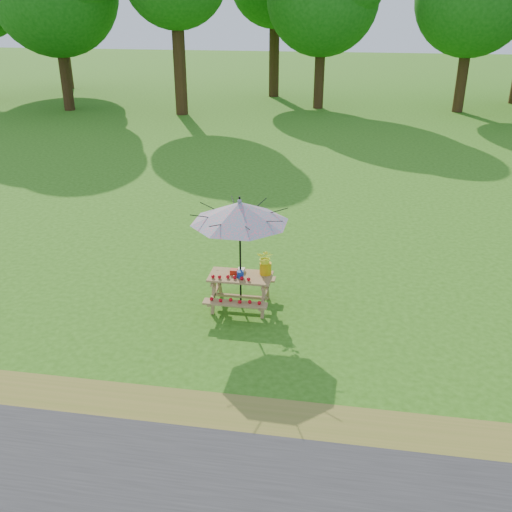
# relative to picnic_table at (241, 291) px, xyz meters

# --- Properties ---
(ground) EXTENTS (120.00, 120.00, 0.00)m
(ground) POSITION_rel_picnic_table_xyz_m (4.09, -0.50, -0.33)
(ground) COLOR #2E6212
(ground) RESTS_ON ground
(drygrass_strip) EXTENTS (120.00, 1.20, 0.01)m
(drygrass_strip) POSITION_rel_picnic_table_xyz_m (4.09, -3.30, -0.32)
(drygrass_strip) COLOR olive
(drygrass_strip) RESTS_ON ground
(picnic_table) EXTENTS (1.20, 1.32, 0.67)m
(picnic_table) POSITION_rel_picnic_table_xyz_m (0.00, 0.00, 0.00)
(picnic_table) COLOR olive
(picnic_table) RESTS_ON ground
(patio_umbrella) EXTENTS (2.37, 2.37, 2.25)m
(patio_umbrella) POSITION_rel_picnic_table_xyz_m (0.00, 0.00, 1.62)
(patio_umbrella) COLOR black
(patio_umbrella) RESTS_ON ground
(produce_bins) EXTENTS (0.28, 0.38, 0.13)m
(produce_bins) POSITION_rel_picnic_table_xyz_m (-0.04, 0.02, 0.40)
(produce_bins) COLOR red
(produce_bins) RESTS_ON picnic_table
(tomatoes_row) EXTENTS (0.77, 0.13, 0.07)m
(tomatoes_row) POSITION_rel_picnic_table_xyz_m (-0.15, -0.18, 0.38)
(tomatoes_row) COLOR red
(tomatoes_row) RESTS_ON picnic_table
(flower_bucket) EXTENTS (0.34, 0.31, 0.51)m
(flower_bucket) POSITION_rel_picnic_table_xyz_m (0.46, 0.15, 0.62)
(flower_bucket) COLOR #DBA30B
(flower_bucket) RESTS_ON picnic_table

